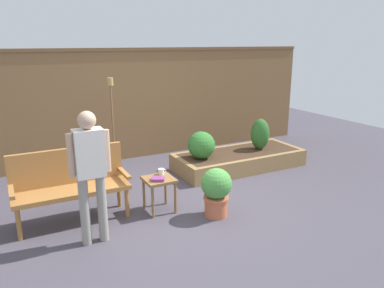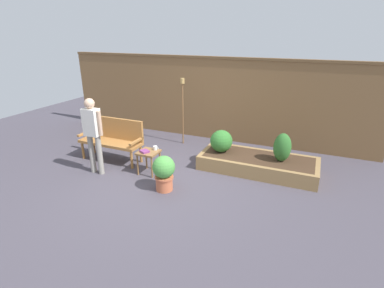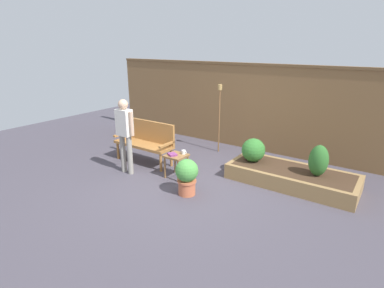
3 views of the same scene
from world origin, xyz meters
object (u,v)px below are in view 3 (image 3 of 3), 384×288
object	(u,v)px
potted_boxwood	(187,175)
person_by_bench	(125,130)
shrub_near_bench	(253,150)
side_table	(176,159)
book_on_table	(172,154)
shrub_far_corner	(319,161)
tiki_torch	(220,106)
cup_on_table	(184,152)
garden_bench	(146,139)

from	to	relation	value
potted_boxwood	person_by_bench	xyz separation A→B (m)	(-1.60, 0.08, 0.56)
person_by_bench	shrub_near_bench	bearing A→B (deg)	32.66
side_table	book_on_table	world-z (taller)	book_on_table
side_table	shrub_far_corner	distance (m)	2.68
potted_boxwood	tiki_torch	size ratio (longest dim) A/B	0.40
shrub_far_corner	potted_boxwood	bearing A→B (deg)	-141.42
tiki_torch	shrub_far_corner	bearing A→B (deg)	-18.28
potted_boxwood	tiki_torch	bearing A→B (deg)	106.75
cup_on_table	person_by_bench	bearing A→B (deg)	-153.24
side_table	person_by_bench	size ratio (longest dim) A/B	0.31
potted_boxwood	shrub_far_corner	xyz separation A→B (m)	(1.86, 1.49, 0.22)
garden_bench	person_by_bench	size ratio (longest dim) A/B	0.92
side_table	shrub_far_corner	bearing A→B (deg)	21.93
shrub_near_bench	garden_bench	bearing A→B (deg)	-163.69
potted_boxwood	tiki_torch	xyz separation A→B (m)	(-0.70, 2.34, 0.78)
book_on_table	shrub_near_bench	xyz separation A→B (m)	(1.26, 1.06, 0.04)
garden_bench	person_by_bench	xyz separation A→B (m)	(0.12, -0.73, 0.39)
garden_bench	cup_on_table	world-z (taller)	garden_bench
cup_on_table	person_by_bench	world-z (taller)	person_by_bench
tiki_torch	cup_on_table	bearing A→B (deg)	-84.01
shrub_far_corner	tiki_torch	size ratio (longest dim) A/B	0.35
shrub_far_corner	book_on_table	bearing A→B (deg)	-157.14
potted_boxwood	shrub_near_bench	xyz separation A→B (m)	(0.60, 1.49, 0.17)
cup_on_table	shrub_far_corner	distance (m)	2.54
tiki_torch	shrub_near_bench	bearing A→B (deg)	-33.06
shrub_far_corner	garden_bench	bearing A→B (deg)	-169.27
potted_boxwood	person_by_bench	size ratio (longest dim) A/B	0.43
shrub_far_corner	cup_on_table	bearing A→B (deg)	-160.03
cup_on_table	potted_boxwood	bearing A→B (deg)	-49.88
person_by_bench	potted_boxwood	bearing A→B (deg)	-2.69
garden_bench	shrub_near_bench	world-z (taller)	garden_bench
garden_bench	tiki_torch	size ratio (longest dim) A/B	0.86
cup_on_table	shrub_near_bench	bearing A→B (deg)	37.69
tiki_torch	person_by_bench	distance (m)	2.44
side_table	person_by_bench	world-z (taller)	person_by_bench
tiki_torch	garden_bench	bearing A→B (deg)	-123.80
potted_boxwood	tiki_torch	world-z (taller)	tiki_torch
cup_on_table	shrub_near_bench	size ratio (longest dim) A/B	0.24
side_table	tiki_torch	size ratio (longest dim) A/B	0.29
side_table	tiki_torch	distance (m)	2.00
book_on_table	shrub_near_bench	distance (m)	1.65
garden_bench	tiki_torch	bearing A→B (deg)	56.20
shrub_far_corner	side_table	bearing A→B (deg)	-158.07
potted_boxwood	tiki_torch	distance (m)	2.56
garden_bench	book_on_table	distance (m)	1.13
cup_on_table	shrub_far_corner	bearing A→B (deg)	19.97
person_by_bench	garden_bench	bearing A→B (deg)	99.52
shrub_near_bench	person_by_bench	world-z (taller)	person_by_bench
side_table	potted_boxwood	distance (m)	0.79
side_table	shrub_far_corner	xyz separation A→B (m)	(2.48, 1.00, 0.19)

